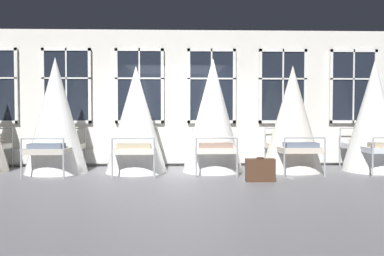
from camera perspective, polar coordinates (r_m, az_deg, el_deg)
ground at (r=9.22m, az=-2.25°, el=-6.16°), size 27.02×27.02×0.00m
back_wall_with_windows at (r=10.57m, az=-2.22°, el=4.03°), size 14.51×0.10×3.36m
window_bank at (r=10.44m, az=-2.22°, el=1.36°), size 10.07×0.10×2.82m
cot_second at (r=9.76m, az=-17.87°, el=1.48°), size 1.36×1.84×2.54m
cot_third at (r=9.44m, az=-7.53°, el=0.97°), size 1.36×1.84×2.35m
cot_fourth at (r=9.50m, az=2.82°, el=1.56°), size 1.36×1.83×2.54m
cot_fifth at (r=9.81m, az=13.36°, el=1.08°), size 1.36×1.84×2.38m
cot_sixth at (r=10.40m, az=23.28°, el=1.31°), size 1.36×1.83×2.49m
suitcase_dark at (r=8.27m, az=9.17°, el=-5.60°), size 0.56×0.22×0.47m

